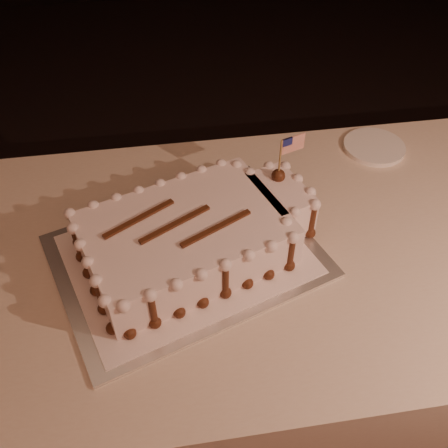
{
  "coord_description": "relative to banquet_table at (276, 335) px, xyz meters",
  "views": [
    {
      "loc": [
        -0.25,
        -0.11,
        1.55
      ],
      "look_at": [
        -0.14,
        0.59,
        0.84
      ],
      "focal_mm": 40.0,
      "sensor_mm": 36.0,
      "label": 1
    }
  ],
  "objects": [
    {
      "name": "banquet_table",
      "position": [
        0.0,
        0.0,
        0.0
      ],
      "size": [
        2.4,
        0.8,
        0.75
      ],
      "primitive_type": "cube",
      "color": "beige",
      "rests_on": "ground"
    },
    {
      "name": "cake_board",
      "position": [
        -0.22,
        -0.01,
        0.38
      ],
      "size": [
        0.63,
        0.55,
        0.01
      ],
      "primitive_type": "cube",
      "rotation": [
        0.0,
        0.0,
        0.33
      ],
      "color": "silver",
      "rests_on": "banquet_table"
    },
    {
      "name": "doily",
      "position": [
        -0.22,
        -0.01,
        0.38
      ],
      "size": [
        0.56,
        0.49,
        0.0
      ],
      "primitive_type": "cube",
      "rotation": [
        0.0,
        0.0,
        0.33
      ],
      "color": "white",
      "rests_on": "cake_board"
    },
    {
      "name": "sheet_cake",
      "position": [
        -0.2,
        -0.0,
        0.43
      ],
      "size": [
        0.52,
        0.38,
        0.2
      ],
      "color": "white",
      "rests_on": "doily"
    },
    {
      "name": "side_plate",
      "position": [
        0.31,
        0.29,
        0.38
      ],
      "size": [
        0.16,
        0.16,
        0.01
      ],
      "primitive_type": "cylinder",
      "color": "white",
      "rests_on": "banquet_table"
    }
  ]
}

